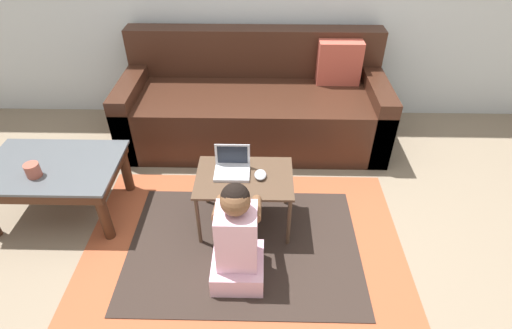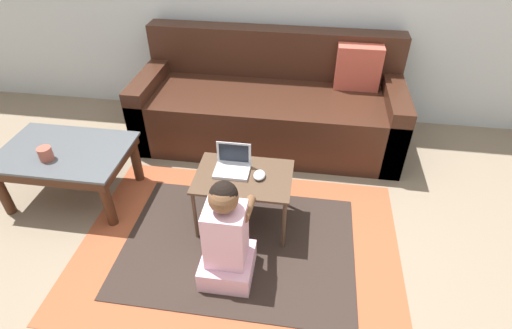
# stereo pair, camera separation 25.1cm
# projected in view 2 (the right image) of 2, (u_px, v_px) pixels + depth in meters

# --- Properties ---
(ground_plane) EXTENTS (16.00, 16.00, 0.00)m
(ground_plane) POSITION_uv_depth(u_px,v_px,m) (261.00, 246.00, 2.59)
(ground_plane) COLOR #7F705B
(area_rug) EXTENTS (2.05, 1.45, 0.01)m
(area_rug) POSITION_uv_depth(u_px,v_px,m) (239.00, 245.00, 2.59)
(area_rug) COLOR #9E4C2D
(area_rug) RESTS_ON ground_plane
(couch) EXTENTS (2.18, 0.88, 0.88)m
(couch) POSITION_uv_depth(u_px,v_px,m) (270.00, 106.00, 3.43)
(couch) COLOR #381E14
(couch) RESTS_ON ground_plane
(coffee_table) EXTENTS (0.88, 0.59, 0.41)m
(coffee_table) POSITION_uv_depth(u_px,v_px,m) (66.00, 158.00, 2.78)
(coffee_table) COLOR #4C5156
(coffee_table) RESTS_ON ground_plane
(laptop_desk) EXTENTS (0.61, 0.43, 0.41)m
(laptop_desk) POSITION_uv_depth(u_px,v_px,m) (244.00, 181.00, 2.55)
(laptop_desk) COLOR #4C3828
(laptop_desk) RESTS_ON ground_plane
(laptop) EXTENTS (0.22, 0.16, 0.18)m
(laptop) POSITION_uv_depth(u_px,v_px,m) (232.00, 167.00, 2.54)
(laptop) COLOR #B7BCC6
(laptop) RESTS_ON laptop_desk
(computer_mouse) EXTENTS (0.08, 0.10, 0.04)m
(computer_mouse) POSITION_uv_depth(u_px,v_px,m) (259.00, 175.00, 2.50)
(computer_mouse) COLOR #B2B7C1
(computer_mouse) RESTS_ON laptop_desk
(person_seated) EXTENTS (0.30, 0.41, 0.71)m
(person_seated) POSITION_uv_depth(u_px,v_px,m) (226.00, 239.00, 2.23)
(person_seated) COLOR #E5B2CC
(person_seated) RESTS_ON ground_plane
(cup_on_table) EXTENTS (0.09, 0.09, 0.09)m
(cup_on_table) POSITION_uv_depth(u_px,v_px,m) (45.00, 154.00, 2.63)
(cup_on_table) COLOR #994C3D
(cup_on_table) RESTS_ON coffee_table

